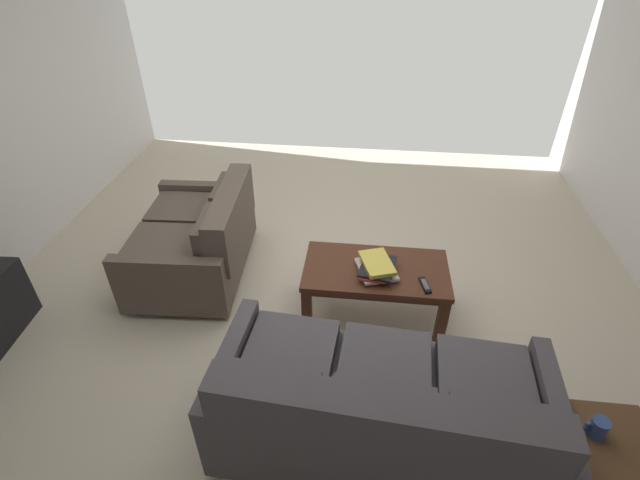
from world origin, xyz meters
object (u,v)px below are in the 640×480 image
at_px(coffee_mug, 598,428).
at_px(coffee_table, 375,276).
at_px(loveseat_near, 198,239).
at_px(end_table, 601,455).
at_px(book_stack, 376,267).
at_px(sofa_main, 380,411).
at_px(tv_remote, 425,285).

bearing_deg(coffee_mug, coffee_table, -50.75).
xyz_separation_m(loveseat_near, coffee_table, (-1.48, 0.37, 0.05)).
height_order(loveseat_near, end_table, loveseat_near).
bearing_deg(end_table, book_stack, -48.94).
bearing_deg(book_stack, coffee_table, -91.15).
xyz_separation_m(sofa_main, book_stack, (0.04, -1.06, 0.15)).
relative_size(loveseat_near, coffee_mug, 12.55).
height_order(sofa_main, loveseat_near, sofa_main).
bearing_deg(end_table, tv_remote, -56.76).
distance_m(end_table, coffee_mug, 0.17).
height_order(loveseat_near, book_stack, loveseat_near).
bearing_deg(coffee_table, loveseat_near, -14.23).
bearing_deg(loveseat_near, coffee_table, 165.77).
distance_m(coffee_mug, tv_remote, 1.30).
relative_size(sofa_main, loveseat_near, 1.45).
height_order(coffee_table, tv_remote, tv_remote).
distance_m(book_stack, tv_remote, 0.36).
bearing_deg(book_stack, tv_remote, 162.57).
xyz_separation_m(book_stack, tv_remote, (-0.34, 0.11, -0.05)).
bearing_deg(coffee_mug, end_table, 141.93).
xyz_separation_m(loveseat_near, end_table, (-2.55, 1.67, 0.12)).
xyz_separation_m(coffee_table, tv_remote, (-0.34, 0.16, 0.08)).
relative_size(loveseat_near, book_stack, 3.57).
bearing_deg(coffee_table, sofa_main, 91.99).
bearing_deg(tv_remote, loveseat_near, -16.55).
xyz_separation_m(loveseat_near, tv_remote, (-1.81, 0.54, 0.13)).
relative_size(loveseat_near, coffee_table, 1.22).
relative_size(sofa_main, tv_remote, 11.20).
distance_m(loveseat_near, coffee_mug, 3.00).
xyz_separation_m(coffee_mug, book_stack, (1.03, -1.20, -0.09)).
distance_m(sofa_main, loveseat_near, 2.13).
bearing_deg(tv_remote, sofa_main, 72.74).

